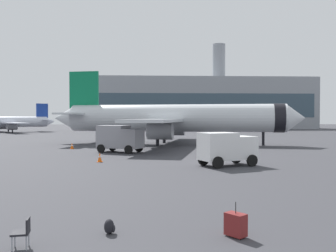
{
  "coord_description": "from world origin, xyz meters",
  "views": [
    {
      "loc": [
        -0.38,
        -5.14,
        3.74
      ],
      "look_at": [
        1.27,
        27.28,
        3.0
      ],
      "focal_mm": 38.79,
      "sensor_mm": 36.0,
      "label": 1
    }
  ],
  "objects_px": {
    "airplane_taxiing": "(5,122)",
    "gate_chair": "(23,231)",
    "rolling_suitcase": "(236,224)",
    "cargo_van": "(227,147)",
    "safety_cone_mid": "(72,146)",
    "safety_cone_near": "(100,157)",
    "safety_cone_far": "(133,138)",
    "service_truck": "(120,137)",
    "traveller_backpack": "(110,227)",
    "airplane_at_gate": "(173,118)"
  },
  "relations": [
    {
      "from": "service_truck",
      "to": "gate_chair",
      "type": "relative_size",
      "value": 6.14
    },
    {
      "from": "gate_chair",
      "to": "safety_cone_near",
      "type": "bearing_deg",
      "value": 91.67
    },
    {
      "from": "airplane_taxiing",
      "to": "rolling_suitcase",
      "type": "bearing_deg",
      "value": -64.58
    },
    {
      "from": "service_truck",
      "to": "safety_cone_mid",
      "type": "bearing_deg",
      "value": 142.46
    },
    {
      "from": "cargo_van",
      "to": "safety_cone_far",
      "type": "xyz_separation_m",
      "value": [
        -8.65,
        32.3,
        -1.13
      ]
    },
    {
      "from": "airplane_taxiing",
      "to": "service_truck",
      "type": "height_order",
      "value": "airplane_taxiing"
    },
    {
      "from": "service_truck",
      "to": "safety_cone_mid",
      "type": "relative_size",
      "value": 7.08
    },
    {
      "from": "rolling_suitcase",
      "to": "traveller_backpack",
      "type": "height_order",
      "value": "rolling_suitcase"
    },
    {
      "from": "cargo_van",
      "to": "safety_cone_mid",
      "type": "bearing_deg",
      "value": 133.39
    },
    {
      "from": "cargo_van",
      "to": "airplane_at_gate",
      "type": "bearing_deg",
      "value": 96.61
    },
    {
      "from": "gate_chair",
      "to": "service_truck",
      "type": "bearing_deg",
      "value": 89.25
    },
    {
      "from": "service_truck",
      "to": "traveller_backpack",
      "type": "xyz_separation_m",
      "value": [
        1.95,
        -27.63,
        -1.37
      ]
    },
    {
      "from": "airplane_taxiing",
      "to": "safety_cone_near",
      "type": "relative_size",
      "value": 28.48
    },
    {
      "from": "airplane_taxiing",
      "to": "traveller_backpack",
      "type": "bearing_deg",
      "value": -66.74
    },
    {
      "from": "safety_cone_mid",
      "to": "traveller_backpack",
      "type": "distance_m",
      "value": 33.28
    },
    {
      "from": "service_truck",
      "to": "cargo_van",
      "type": "relative_size",
      "value": 1.09
    },
    {
      "from": "traveller_backpack",
      "to": "safety_cone_far",
      "type": "bearing_deg",
      "value": 91.63
    },
    {
      "from": "service_truck",
      "to": "safety_cone_mid",
      "type": "xyz_separation_m",
      "value": [
        -6.08,
        4.67,
        -1.24
      ]
    },
    {
      "from": "airplane_at_gate",
      "to": "gate_chair",
      "type": "height_order",
      "value": "airplane_at_gate"
    },
    {
      "from": "safety_cone_near",
      "to": "safety_cone_far",
      "type": "bearing_deg",
      "value": 86.98
    },
    {
      "from": "airplane_taxiing",
      "to": "airplane_at_gate",
      "type": "bearing_deg",
      "value": -47.46
    },
    {
      "from": "rolling_suitcase",
      "to": "safety_cone_far",
      "type": "bearing_deg",
      "value": 96.26
    },
    {
      "from": "airplane_taxiing",
      "to": "gate_chair",
      "type": "xyz_separation_m",
      "value": [
        33.28,
        -83.99,
        -2.15
      ]
    },
    {
      "from": "rolling_suitcase",
      "to": "traveller_backpack",
      "type": "xyz_separation_m",
      "value": [
        -3.99,
        0.49,
        -0.16
      ]
    },
    {
      "from": "rolling_suitcase",
      "to": "service_truck",
      "type": "bearing_deg",
      "value": 101.93
    },
    {
      "from": "cargo_van",
      "to": "safety_cone_far",
      "type": "height_order",
      "value": "cargo_van"
    },
    {
      "from": "gate_chair",
      "to": "traveller_backpack",
      "type": "bearing_deg",
      "value": 26.47
    },
    {
      "from": "airplane_taxiing",
      "to": "safety_cone_mid",
      "type": "height_order",
      "value": "airplane_taxiing"
    },
    {
      "from": "service_truck",
      "to": "safety_cone_near",
      "type": "xyz_separation_m",
      "value": [
        -0.97,
        -8.49,
        -1.22
      ]
    },
    {
      "from": "safety_cone_far",
      "to": "traveller_backpack",
      "type": "bearing_deg",
      "value": -88.37
    },
    {
      "from": "safety_cone_near",
      "to": "rolling_suitcase",
      "type": "xyz_separation_m",
      "value": [
        6.91,
        -19.63,
        0.0
      ]
    },
    {
      "from": "service_truck",
      "to": "traveller_backpack",
      "type": "relative_size",
      "value": 11.0
    },
    {
      "from": "safety_cone_far",
      "to": "cargo_van",
      "type": "bearing_deg",
      "value": -75.01
    },
    {
      "from": "cargo_van",
      "to": "safety_cone_far",
      "type": "distance_m",
      "value": 33.45
    },
    {
      "from": "safety_cone_near",
      "to": "cargo_van",
      "type": "bearing_deg",
      "value": -16.55
    },
    {
      "from": "airplane_taxiing",
      "to": "cargo_van",
      "type": "height_order",
      "value": "airplane_taxiing"
    },
    {
      "from": "traveller_backpack",
      "to": "rolling_suitcase",
      "type": "bearing_deg",
      "value": -6.95
    },
    {
      "from": "airplane_at_gate",
      "to": "rolling_suitcase",
      "type": "height_order",
      "value": "airplane_at_gate"
    },
    {
      "from": "safety_cone_mid",
      "to": "traveller_backpack",
      "type": "relative_size",
      "value": 1.55
    },
    {
      "from": "rolling_suitcase",
      "to": "gate_chair",
      "type": "relative_size",
      "value": 1.28
    },
    {
      "from": "service_truck",
      "to": "gate_chair",
      "type": "bearing_deg",
      "value": -90.75
    },
    {
      "from": "airplane_taxiing",
      "to": "gate_chair",
      "type": "bearing_deg",
      "value": -68.39
    },
    {
      "from": "safety_cone_mid",
      "to": "service_truck",
      "type": "bearing_deg",
      "value": -37.54
    },
    {
      "from": "airplane_at_gate",
      "to": "traveller_backpack",
      "type": "xyz_separation_m",
      "value": [
        -4.62,
        -38.99,
        -3.42
      ]
    },
    {
      "from": "safety_cone_near",
      "to": "airplane_taxiing",
      "type": "bearing_deg",
      "value": 117.17
    },
    {
      "from": "safety_cone_mid",
      "to": "rolling_suitcase",
      "type": "height_order",
      "value": "rolling_suitcase"
    },
    {
      "from": "safety_cone_near",
      "to": "safety_cone_far",
      "type": "height_order",
      "value": "safety_cone_near"
    },
    {
      "from": "safety_cone_mid",
      "to": "safety_cone_near",
      "type": "bearing_deg",
      "value": -68.79
    },
    {
      "from": "cargo_van",
      "to": "traveller_backpack",
      "type": "distance_m",
      "value": 17.72
    },
    {
      "from": "airplane_at_gate",
      "to": "safety_cone_near",
      "type": "xyz_separation_m",
      "value": [
        -7.54,
        -19.85,
        -3.27
      ]
    }
  ]
}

